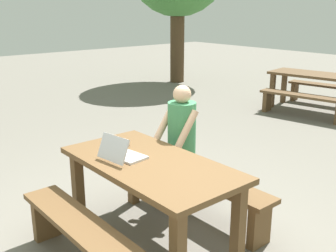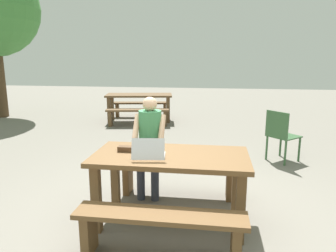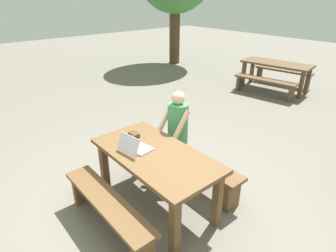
% 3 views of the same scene
% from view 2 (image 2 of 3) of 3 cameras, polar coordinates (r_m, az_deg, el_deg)
% --- Properties ---
extents(ground_plane, '(30.00, 30.00, 0.00)m').
position_cam_2_polar(ground_plane, '(3.72, 0.42, -16.40)').
color(ground_plane, slate).
extents(picnic_table_front, '(1.63, 0.84, 0.77)m').
position_cam_2_polar(picnic_table_front, '(3.45, 0.44, -6.96)').
color(picnic_table_front, brown).
rests_on(picnic_table_front, ground).
extents(bench_near, '(1.52, 0.30, 0.44)m').
position_cam_2_polar(bench_near, '(2.97, -1.42, -17.11)').
color(bench_near, brown).
rests_on(bench_near, ground).
extents(bench_far, '(1.52, 0.30, 0.44)m').
position_cam_2_polar(bench_far, '(4.19, 1.70, -8.06)').
color(bench_far, brown).
rests_on(bench_far, ground).
extents(laptop, '(0.36, 0.34, 0.22)m').
position_cam_2_polar(laptop, '(3.29, -3.41, -4.74)').
color(laptop, silver).
rests_on(laptop, picnic_table_front).
extents(small_pouch, '(0.15, 0.09, 0.06)m').
position_cam_2_polar(small_pouch, '(3.54, -7.57, -4.00)').
color(small_pouch, '#4C331E').
rests_on(small_pouch, picnic_table_front).
extents(person_seated, '(0.40, 0.40, 1.29)m').
position_cam_2_polar(person_seated, '(4.08, -3.25, -2.52)').
color(person_seated, '#333847').
rests_on(person_seated, ground).
extents(plastic_chair, '(0.62, 0.62, 0.88)m').
position_cam_2_polar(plastic_chair, '(5.80, 19.31, -1.43)').
color(plastic_chair, '#335933').
rests_on(plastic_chair, ground).
extents(picnic_table_mid, '(1.88, 1.02, 0.75)m').
position_cam_2_polar(picnic_table_mid, '(8.95, -5.11, 4.85)').
color(picnic_table_mid, brown).
rests_on(picnic_table_mid, ground).
extents(bench_mid_south, '(1.64, 0.55, 0.44)m').
position_cam_2_polar(bench_mid_south, '(8.36, -5.39, 2.21)').
color(bench_mid_south, brown).
rests_on(bench_mid_south, ground).
extents(bench_mid_north, '(1.64, 0.55, 0.44)m').
position_cam_2_polar(bench_mid_north, '(9.64, -4.80, 3.56)').
color(bench_mid_north, brown).
rests_on(bench_mid_north, ground).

